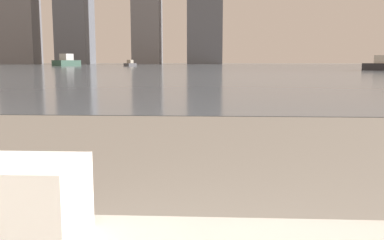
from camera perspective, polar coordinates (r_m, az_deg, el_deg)
towel_stack at (r=0.89m, az=-22.95°, el=-10.12°), size 0.26×0.19×0.16m
harbor_water at (r=61.97m, az=2.87°, el=7.07°), size 180.00×110.00×0.01m
harbor_boat_1 at (r=71.46m, az=-8.24°, el=7.41°), size 1.70×2.93×1.04m
harbor_boat_2 at (r=43.74m, az=24.15°, el=6.70°), size 3.10×3.85×1.41m
harbor_boat_3 at (r=76.49m, az=-16.36°, el=7.48°), size 3.47×5.85×2.07m
skyline_tower_0 at (r=130.50m, az=-22.14°, el=13.06°), size 10.12×6.86×27.78m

